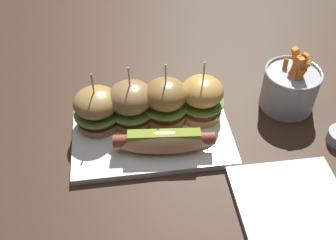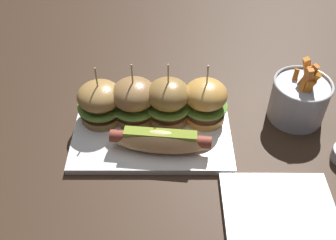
% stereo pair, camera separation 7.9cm
% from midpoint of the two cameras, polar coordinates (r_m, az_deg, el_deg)
% --- Properties ---
extents(ground_plane, '(3.00, 3.00, 0.00)m').
position_cam_midpoint_polar(ground_plane, '(0.83, 0.45, -2.82)').
color(ground_plane, '#382619').
extents(platter_main, '(0.33, 0.19, 0.01)m').
position_cam_midpoint_polar(platter_main, '(0.82, 0.46, -2.49)').
color(platter_main, white).
rests_on(platter_main, ground).
extents(hot_dog, '(0.20, 0.07, 0.05)m').
position_cam_midpoint_polar(hot_dog, '(0.77, 1.91, -3.11)').
color(hot_dog, tan).
rests_on(hot_dog, platter_main).
extents(slider_far_left, '(0.10, 0.10, 0.13)m').
position_cam_midpoint_polar(slider_far_left, '(0.83, -7.05, 2.50)').
color(slider_far_left, '#A57B42').
rests_on(slider_far_left, platter_main).
extents(slider_center_left, '(0.10, 0.10, 0.14)m').
position_cam_midpoint_polar(slider_center_left, '(0.82, -2.12, 2.77)').
color(slider_center_left, olive).
rests_on(slider_center_left, platter_main).
extents(slider_center_right, '(0.09, 0.09, 0.14)m').
position_cam_midpoint_polar(slider_center_right, '(0.81, 2.88, 2.59)').
color(slider_center_right, olive).
rests_on(slider_center_right, platter_main).
extents(slider_far_right, '(0.10, 0.10, 0.14)m').
position_cam_midpoint_polar(slider_far_right, '(0.83, 8.21, 2.61)').
color(slider_far_right, gold).
rests_on(slider_far_right, platter_main).
extents(fries_bucket, '(0.12, 0.12, 0.14)m').
position_cam_midpoint_polar(fries_bucket, '(0.90, 20.93, 2.77)').
color(fries_bucket, '#A8AAB2').
rests_on(fries_bucket, ground).
extents(side_plate, '(0.20, 0.20, 0.01)m').
position_cam_midpoint_polar(side_plate, '(0.74, 19.25, -13.80)').
color(side_plate, white).
rests_on(side_plate, ground).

